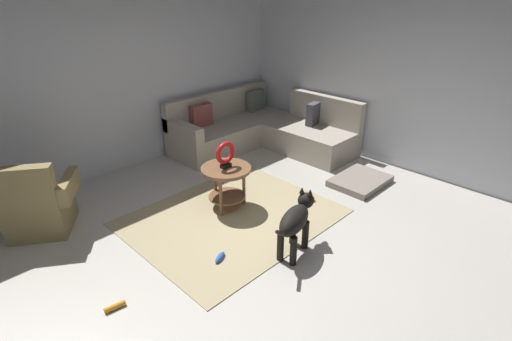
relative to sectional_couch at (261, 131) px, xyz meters
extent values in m
cube|color=beige|center=(-1.99, -2.01, -0.34)|extent=(6.00, 6.00, 0.10)
cube|color=silver|center=(-1.99, 0.93, 1.06)|extent=(6.00, 0.12, 2.70)
cube|color=silver|center=(0.95, -2.01, 1.06)|extent=(0.12, 6.00, 2.70)
cube|color=tan|center=(-1.84, -1.31, -0.29)|extent=(2.30, 1.90, 0.01)
cube|color=#B2A899|center=(-0.26, 0.39, -0.08)|extent=(2.20, 0.85, 0.42)
cube|color=#B2A899|center=(-0.26, 0.75, 0.36)|extent=(2.20, 0.14, 0.46)
cube|color=#B2A899|center=(0.41, -0.73, -0.08)|extent=(0.85, 1.40, 0.42)
cube|color=#B2A899|center=(0.77, -0.73, 0.36)|extent=(0.14, 1.40, 0.46)
cube|color=#B2A899|center=(-1.28, 0.39, 0.24)|extent=(0.16, 0.85, 0.22)
cube|color=slate|center=(0.49, 0.60, 0.30)|extent=(0.39, 0.17, 0.38)
cube|color=#994C47|center=(-0.76, 0.60, 0.30)|extent=(0.38, 0.13, 0.38)
cube|color=#4C4C56|center=(0.62, -0.63, 0.30)|extent=(0.39, 0.18, 0.38)
cube|color=olive|center=(-3.49, 0.02, -0.09)|extent=(0.83, 0.83, 0.40)
cube|color=olive|center=(-3.63, -0.18, 0.35)|extent=(0.57, 0.45, 0.48)
cube|color=olive|center=(-3.20, -0.17, 0.22)|extent=(0.42, 0.55, 0.22)
cylinder|color=brown|center=(-1.72, -1.09, 0.23)|extent=(0.60, 0.60, 0.04)
cylinder|color=brown|center=(-1.72, -1.09, -0.14)|extent=(0.45, 0.45, 0.02)
cylinder|color=brown|center=(-1.72, -0.87, -0.04)|extent=(0.04, 0.04, 0.50)
cylinder|color=brown|center=(-1.91, -1.19, -0.04)|extent=(0.04, 0.04, 0.50)
cylinder|color=brown|center=(-1.53, -1.19, -0.04)|extent=(0.04, 0.04, 0.50)
cube|color=black|center=(-1.72, -1.09, 0.27)|extent=(0.12, 0.08, 0.05)
torus|color=red|center=(-1.72, -1.09, 0.44)|extent=(0.28, 0.06, 0.28)
cube|color=gray|center=(-0.01, -1.93, -0.25)|extent=(0.80, 0.60, 0.09)
cylinder|color=black|center=(-1.74, -2.16, -0.13)|extent=(0.07, 0.07, 0.32)
cylinder|color=black|center=(-1.70, -2.29, -0.13)|extent=(0.07, 0.07, 0.32)
cylinder|color=black|center=(-2.04, -2.25, -0.13)|extent=(0.07, 0.07, 0.32)
cylinder|color=black|center=(-2.00, -2.38, -0.13)|extent=(0.07, 0.07, 0.32)
ellipsoid|color=black|center=(-1.87, -2.27, 0.11)|extent=(0.56, 0.36, 0.24)
sphere|color=black|center=(-1.58, -2.18, 0.18)|extent=(0.17, 0.17, 0.17)
ellipsoid|color=black|center=(-1.51, -2.16, 0.16)|extent=(0.13, 0.10, 0.07)
cone|color=black|center=(-1.61, -2.14, 0.30)|extent=(0.06, 0.06, 0.07)
cone|color=black|center=(-1.58, -2.23, 0.30)|extent=(0.06, 0.06, 0.07)
cylinder|color=black|center=(-2.17, -2.36, 0.15)|extent=(0.20, 0.09, 0.16)
sphere|color=orange|center=(-0.88, -1.75, -0.25)|extent=(0.09, 0.09, 0.09)
cylinder|color=orange|center=(-3.52, -1.68, -0.27)|extent=(0.18, 0.08, 0.05)
ellipsoid|color=blue|center=(-2.46, -1.82, -0.26)|extent=(0.19, 0.13, 0.06)
camera|label=1|loc=(-4.45, -4.29, 2.21)|focal=27.37mm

